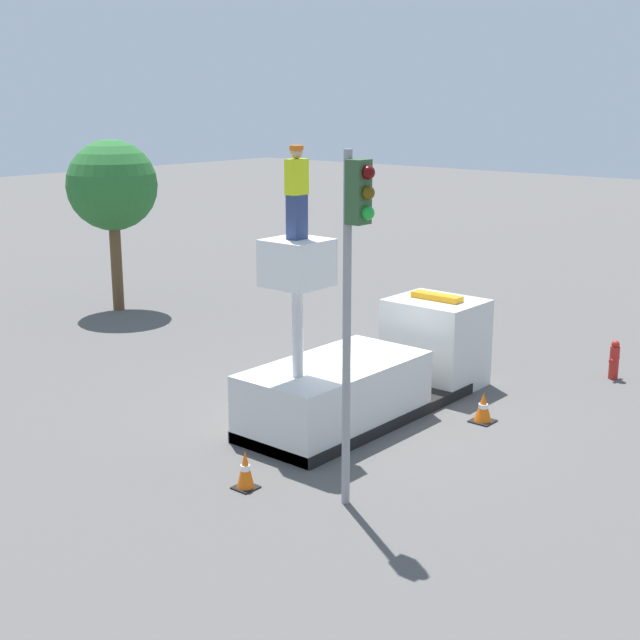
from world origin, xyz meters
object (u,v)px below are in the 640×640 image
at_px(bucket_truck, 372,373).
at_px(fire_hydrant, 614,360).
at_px(traffic_cone_curbside, 483,408).
at_px(tree_left_bg, 112,186).
at_px(worker, 297,193).
at_px(traffic_cone_rear, 245,470).
at_px(traffic_light_pole, 354,262).

relative_size(bucket_truck, fire_hydrant, 6.89).
relative_size(traffic_cone_curbside, tree_left_bg, 0.12).
bearing_deg(bucket_truck, traffic_cone_curbside, -65.21).
bearing_deg(worker, traffic_cone_curbside, -32.77).
distance_m(worker, traffic_cone_rear, 5.19).
bearing_deg(traffic_cone_rear, worker, 17.91).
relative_size(bucket_truck, worker, 3.84).
xyz_separation_m(worker, tree_left_bg, (4.84, 12.14, -1.01)).
height_order(bucket_truck, traffic_cone_curbside, bucket_truck).
distance_m(traffic_light_pole, traffic_cone_rear, 4.32).
relative_size(bucket_truck, tree_left_bg, 1.23).
xyz_separation_m(bucket_truck, traffic_cone_rear, (-4.61, -0.71, -0.54)).
bearing_deg(worker, fire_hydrant, -20.95).
height_order(traffic_light_pole, tree_left_bg, traffic_light_pole).
xyz_separation_m(fire_hydrant, traffic_cone_rear, (-10.33, 2.40, -0.14)).
bearing_deg(traffic_light_pole, fire_hydrant, -3.40).
bearing_deg(traffic_cone_curbside, traffic_cone_rear, 165.11).
xyz_separation_m(bucket_truck, traffic_cone_curbside, (1.02, -2.21, -0.57)).
bearing_deg(traffic_cone_curbside, traffic_light_pole, -176.11).
distance_m(bucket_truck, fire_hydrant, 6.53).
bearing_deg(tree_left_bg, worker, -111.72).
bearing_deg(tree_left_bg, traffic_light_pole, -113.33).
distance_m(worker, traffic_light_pole, 3.06).
relative_size(bucket_truck, traffic_cone_rear, 9.40).
height_order(traffic_light_pole, traffic_cone_curbside, traffic_light_pole).
relative_size(worker, fire_hydrant, 1.79).
relative_size(traffic_light_pole, traffic_cone_curbside, 9.15).
xyz_separation_m(worker, traffic_cone_rear, (-2.20, -0.71, -4.65)).
xyz_separation_m(worker, fire_hydrant, (8.13, -3.11, -4.51)).
bearing_deg(traffic_cone_curbside, worker, 147.23).
bearing_deg(traffic_light_pole, tree_left_bg, 66.67).
xyz_separation_m(fire_hydrant, tree_left_bg, (-3.30, 15.25, 3.50)).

